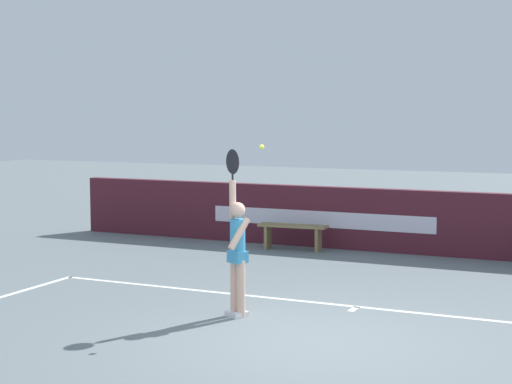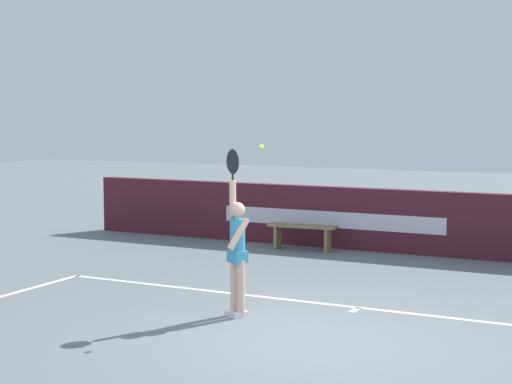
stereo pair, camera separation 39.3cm
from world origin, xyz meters
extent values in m
plane|color=slate|center=(0.00, 0.00, 0.00)|extent=(60.00, 60.00, 0.00)
cube|color=white|center=(0.00, 1.90, 0.00)|extent=(10.15, 0.10, 0.00)
cube|color=white|center=(0.00, 1.75, 0.00)|extent=(0.10, 0.30, 0.00)
cube|color=#4B1A26|center=(0.00, 6.63, 0.63)|extent=(16.00, 0.24, 1.26)
cube|color=silver|center=(-2.26, 6.51, 0.60)|extent=(4.82, 0.01, 0.33)
cylinder|color=beige|center=(-1.26, 0.68, 0.39)|extent=(0.11, 0.11, 0.78)
cylinder|color=beige|center=(-1.39, 0.74, 0.39)|extent=(0.11, 0.11, 0.78)
cube|color=white|center=(-1.27, 0.66, 0.04)|extent=(0.19, 0.26, 0.07)
cube|color=white|center=(-1.40, 0.72, 0.04)|extent=(0.19, 0.26, 0.07)
cylinder|color=#3A95C6|center=(-1.32, 0.71, 1.06)|extent=(0.21, 0.21, 0.55)
cube|color=#3A95C6|center=(-1.32, 0.71, 0.82)|extent=(0.30, 0.27, 0.16)
sphere|color=beige|center=(-1.32, 0.71, 1.46)|extent=(0.21, 0.21, 0.21)
cylinder|color=beige|center=(-1.42, 0.75, 1.60)|extent=(0.13, 0.12, 0.52)
cylinder|color=beige|center=(-1.25, 0.61, 1.16)|extent=(0.23, 0.36, 0.43)
ellipsoid|color=black|center=(-1.42, 0.75, 2.11)|extent=(0.28, 0.15, 0.35)
cylinder|color=black|center=(-1.42, 0.75, 1.92)|extent=(0.03, 0.03, 0.18)
sphere|color=#D1DB37|center=(-1.00, 0.79, 2.32)|extent=(0.07, 0.07, 0.07)
cube|color=olive|center=(-2.67, 6.06, 0.49)|extent=(1.44, 0.47, 0.05)
cube|color=olive|center=(-3.21, 6.02, 0.25)|extent=(0.08, 0.32, 0.49)
cube|color=olive|center=(-2.13, 6.10, 0.25)|extent=(0.08, 0.32, 0.49)
camera|label=1|loc=(3.39, -9.00, 2.75)|focal=56.52mm
camera|label=2|loc=(3.75, -8.83, 2.75)|focal=56.52mm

